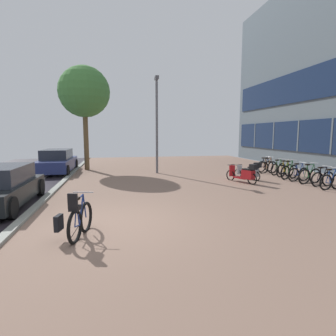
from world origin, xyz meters
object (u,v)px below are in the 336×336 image
bicycle_rack_07 (268,167)px  scooter_mid (250,171)px  bicycle_foreground (78,220)px  bicycle_rack_01 (323,179)px  parked_car_near (0,187)px  lamp_post (157,120)px  bicycle_rack_05 (285,170)px  street_tree (84,92)px  bicycle_rack_03 (299,174)px  bicycle_rack_08 (265,166)px  parked_car_far (57,161)px  bicycle_rack_00 (331,181)px  bicycle_rack_02 (310,176)px  scooter_near (245,174)px  bicycle_rack_06 (278,169)px  bicycle_rack_04 (289,172)px

bicycle_rack_07 → scooter_mid: (-2.14, -1.90, 0.06)m
bicycle_foreground → bicycle_rack_01: bicycle_foreground is taller
bicycle_foreground → parked_car_near: 4.23m
lamp_post → bicycle_rack_05: bearing=-21.8°
bicycle_foreground → street_tree: street_tree is taller
bicycle_rack_01 → bicycle_rack_03: bicycle_rack_03 is taller
bicycle_rack_08 → parked_car_far: size_ratio=0.28×
bicycle_foreground → bicycle_rack_00: 10.29m
bicycle_rack_02 → street_tree: size_ratio=0.22×
scooter_near → parked_car_near: parked_car_near is taller
parked_car_near → parked_car_far: 7.81m
bicycle_foreground → scooter_mid: size_ratio=0.90×
bicycle_rack_02 → scooter_near: bicycle_rack_02 is taller
bicycle_rack_03 → parked_car_near: size_ratio=0.33×
bicycle_rack_00 → parked_car_near: (-12.48, -0.22, 0.29)m
bicycle_rack_01 → scooter_near: bearing=155.3°
parked_car_far → street_tree: 4.63m
bicycle_rack_03 → parked_car_near: (-12.49, -2.28, 0.28)m
bicycle_rack_05 → scooter_mid: bearing=-167.2°
bicycle_rack_08 → scooter_near: scooter_near is taller
bicycle_rack_03 → bicycle_rack_05: (0.19, 1.37, 0.00)m
bicycle_rack_08 → parked_car_near: (-12.73, -5.70, 0.29)m
bicycle_foreground → bicycle_rack_08: 13.36m
bicycle_rack_02 → scooter_mid: (-2.20, 1.52, 0.06)m
bicycle_rack_02 → bicycle_foreground: bearing=-153.9°
bicycle_rack_01 → bicycle_rack_08: bearing=89.0°
bicycle_rack_06 → bicycle_rack_08: bicycle_rack_06 is taller
scooter_near → lamp_post: lamp_post is taller
scooter_mid → street_tree: bearing=147.0°
bicycle_rack_07 → bicycle_rack_06: bearing=-70.6°
bicycle_rack_00 → bicycle_rack_04: bearing=90.5°
bicycle_rack_01 → bicycle_rack_04: bearing=95.5°
bicycle_foreground → bicycle_rack_06: 12.48m
bicycle_rack_08 → bicycle_foreground: bearing=-138.2°
bicycle_foreground → bicycle_rack_04: bicycle_foreground is taller
bicycle_rack_02 → bicycle_rack_05: bicycle_rack_02 is taller
bicycle_rack_05 → parked_car_near: bearing=-164.0°
bicycle_rack_04 → bicycle_rack_07: size_ratio=0.99×
bicycle_rack_01 → bicycle_rack_04: (-0.20, 2.06, 0.03)m
parked_car_far → lamp_post: (5.87, -1.51, 2.45)m
bicycle_rack_05 → street_tree: street_tree is taller
bicycle_rack_02 → bicycle_rack_05: (0.13, 2.06, -0.01)m
bicycle_rack_00 → scooter_near: (-2.86, 2.08, 0.10)m
bicycle_rack_01 → bicycle_rack_08: bicycle_rack_08 is taller
bicycle_foreground → scooter_near: bearing=38.7°
bicycle_rack_00 → bicycle_rack_05: bicycle_rack_05 is taller
bicycle_rack_01 → scooter_mid: bicycle_rack_01 is taller
bicycle_rack_03 → bicycle_rack_06: bicycle_rack_03 is taller
bicycle_rack_06 → street_tree: (-10.90, 4.32, 4.56)m
parked_car_far → scooter_near: bearing=-30.3°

